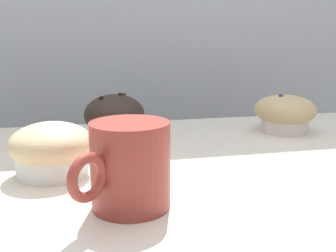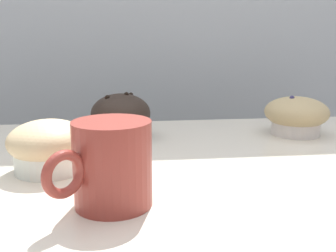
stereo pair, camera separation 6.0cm
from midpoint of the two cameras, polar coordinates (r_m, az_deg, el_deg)
The scene contains 5 objects.
wall_back at distance 1.12m, azimuth -2.77°, elevation 3.21°, with size 3.20×0.10×1.80m, color #B2B7BC.
muffin_back_left at distance 0.54m, azimuth -13.96°, elevation -2.88°, with size 0.11×0.11×0.07m.
muffin_front_left at distance 0.70m, azimuth -4.45°, elevation 1.31°, with size 0.11×0.11×0.08m.
muffin_front_right at distance 0.77m, azimuth 20.25°, elevation 1.43°, with size 0.12×0.12×0.07m.
coffee_cup at distance 0.41m, azimuth -4.18°, elevation -5.33°, with size 0.11×0.10×0.09m.
Camera 2 is at (-0.05, -0.51, 1.09)m, focal length 42.00 mm.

